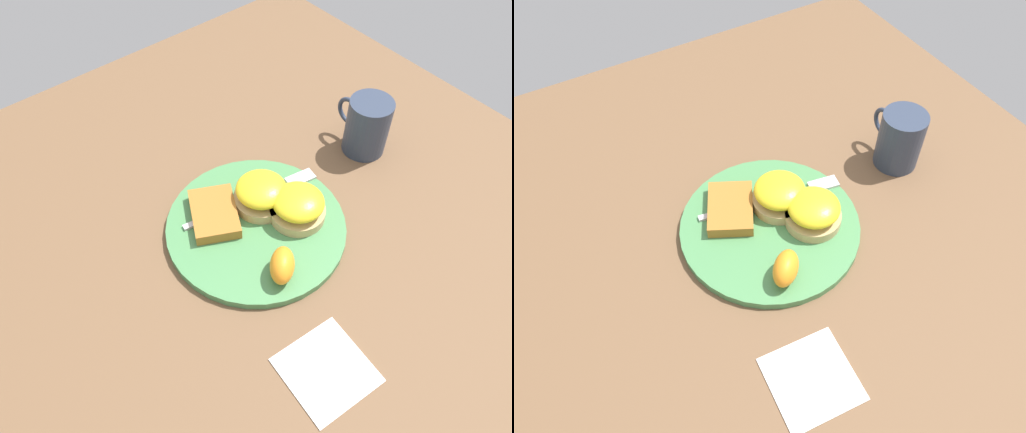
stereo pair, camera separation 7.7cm
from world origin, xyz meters
TOP-DOWN VIEW (x-y plane):
  - ground_plane at (0.00, 0.00)m, footprint 1.10×1.10m
  - plate at (0.00, 0.00)m, footprint 0.29×0.29m
  - sandwich_benedict_left at (-0.03, -0.06)m, footprint 0.09×0.09m
  - sandwich_benedict_right at (0.03, -0.03)m, footprint 0.09×0.09m
  - hashbrown_patty at (0.05, 0.04)m, footprint 0.12×0.11m
  - orange_wedge at (-0.09, 0.03)m, footprint 0.07×0.07m
  - fork at (0.04, -0.04)m, footprint 0.06×0.24m
  - cup at (0.02, -0.27)m, footprint 0.11×0.08m
  - napkin at (-0.24, 0.08)m, footprint 0.12×0.12m

SIDE VIEW (x-z plane):
  - ground_plane at x=0.00m, z-range 0.00..0.00m
  - napkin at x=-0.24m, z-range 0.00..0.00m
  - plate at x=0.00m, z-range 0.00..0.01m
  - fork at x=0.04m, z-range 0.01..0.02m
  - hashbrown_patty at x=0.05m, z-range 0.01..0.03m
  - orange_wedge at x=-0.09m, z-range 0.01..0.06m
  - sandwich_benedict_left at x=-0.03m, z-range 0.01..0.06m
  - sandwich_benedict_right at x=0.03m, z-range 0.01..0.06m
  - cup at x=0.02m, z-range 0.00..0.10m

